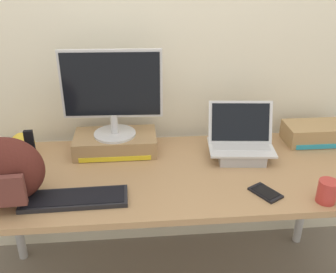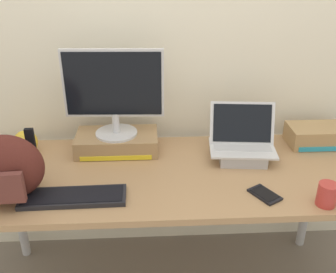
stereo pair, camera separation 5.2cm
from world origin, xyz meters
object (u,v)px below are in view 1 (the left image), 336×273
Objects in this scene: external_keyboard at (75,199)px; messenger_backpack at (6,171)px; open_laptop at (240,147)px; plush_toy at (23,144)px; cell_phone at (265,193)px; toner_box_yellow at (116,143)px; toner_box_cyan at (315,133)px; desktop_monitor at (112,92)px; coffee_mug at (328,191)px.

messenger_backpack reaches higher than external_keyboard.
open_laptop reaches higher than plush_toy.
cell_phone is at bearing -21.63° from plush_toy.
toner_box_yellow is 0.94× the size of external_keyboard.
toner_box_cyan is (1.46, 0.41, -0.09)m from messenger_backpack.
open_laptop is 1.06× the size of messenger_backpack.
toner_box_cyan is at bearing 3.48° from desktop_monitor.
cell_phone is (0.64, -0.44, -0.31)m from desktop_monitor.
toner_box_yellow is 1.28× the size of toner_box_cyan.
toner_box_cyan is (1.51, 0.02, -0.01)m from plush_toy.
external_keyboard is at bearing 148.08° from cell_phone.
toner_box_yellow is 1.31× the size of messenger_backpack.
desktop_monitor is at bearing -179.17° from toner_box_cyan.
open_laptop is 0.48m from coffee_mug.
desktop_monitor reaches higher than external_keyboard.
coffee_mug is (0.87, -0.51, 0.00)m from toner_box_yellow.
toner_box_cyan is at bearing 12.51° from messenger_backpack.
desktop_monitor reaches higher than messenger_backpack.
external_keyboard is 3.61× the size of coffee_mug.
open_laptop is 1.08m from plush_toy.
toner_box_cyan reaches higher than coffee_mug.
plush_toy is at bearing 93.26° from messenger_backpack.
toner_box_cyan is at bearing 70.92° from coffee_mug.
coffee_mug is at bearing -51.98° from open_laptop.
messenger_backpack is at bearing -164.51° from toner_box_cyan.
toner_box_yellow is at bearing 149.56° from coffee_mug.
desktop_monitor reaches higher than coffee_mug.
messenger_backpack reaches higher than plush_toy.
desktop_monitor is 0.59m from messenger_backpack.
desktop_monitor is 1.44× the size of open_laptop.
messenger_backpack is at bearing 172.39° from external_keyboard.
open_laptop is 1.04× the size of toner_box_cyan.
messenger_backpack is at bearing -133.90° from desktop_monitor.
external_keyboard is 0.79m from cell_phone.
coffee_mug is at bearing -30.44° from toner_box_yellow.
toner_box_cyan reaches higher than toner_box_yellow.
toner_box_yellow is 0.45m from external_keyboard.
desktop_monitor is at bearing 149.61° from coffee_mug.
messenger_backpack is 1.06m from cell_phone.
toner_box_yellow is 3.45× the size of plush_toy.
messenger_backpack is 2.63× the size of plush_toy.
messenger_backpack reaches higher than toner_box_yellow.
toner_box_cyan is at bearing 16.96° from cell_phone.
open_laptop is at bearing -10.18° from toner_box_yellow.
plush_toy is (-1.07, 0.11, 0.01)m from open_laptop.
desktop_monitor is 0.84m from cell_phone.
toner_box_yellow is 1.05m from toner_box_cyan.
cell_phone is 0.48× the size of toner_box_cyan.
desktop_monitor is at bearing 175.43° from open_laptop.
coffee_mug is (0.87, -0.51, -0.27)m from desktop_monitor.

